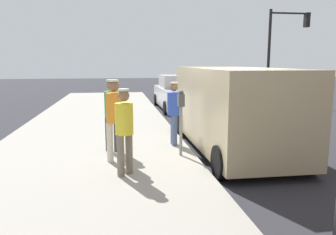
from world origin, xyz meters
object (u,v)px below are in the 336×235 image
Objects in this scene: parked_van at (232,107)px; parked_sedan_behind at (178,94)px; traffic_light_corner at (283,40)px; pedestrian_in_orange at (114,115)px; pedestrian_in_green at (112,111)px; pedestrian_in_yellow at (124,126)px; pedestrian_in_blue at (174,109)px; parking_meter_near at (181,112)px.

parked_van is 7.87m from parked_sedan_behind.
parked_sedan_behind is at bearing 18.56° from traffic_light_corner.
pedestrian_in_green is at bearing -85.57° from pedestrian_in_orange.
pedestrian_in_yellow is at bearing 98.18° from pedestrian_in_green.
pedestrian_in_orange is at bearing 94.43° from pedestrian_in_green.
parked_sedan_behind is (-1.51, -7.61, -0.34)m from pedestrian_in_blue.
pedestrian_in_green is at bearing 46.80° from traffic_light_corner.
parked_sedan_behind is (-2.83, -9.80, -0.35)m from pedestrian_in_yellow.
pedestrian_in_yellow is (-0.19, 0.93, -0.08)m from pedestrian_in_orange.
traffic_light_corner is at bearing -129.24° from pedestrian_in_blue.
parked_van is at bearing 89.86° from parked_sedan_behind.
pedestrian_in_yellow is at bearing 58.82° from pedestrian_in_blue.
traffic_light_corner is (-6.49, -2.18, 2.77)m from parked_sedan_behind.
pedestrian_in_orange is at bearing 71.19° from parked_sedan_behind.
pedestrian_in_yellow is 0.32× the size of traffic_light_corner.
parked_van reaches higher than pedestrian_in_blue.
pedestrian_in_blue reaches higher than parking_meter_near.
parked_van is at bearing -152.82° from parking_meter_near.
traffic_light_corner is (-9.32, -11.98, 2.42)m from pedestrian_in_yellow.
pedestrian_in_green is at bearing 2.90° from parked_van.
pedestrian_in_green is at bearing -21.42° from parking_meter_near.
pedestrian_in_green is at bearing 68.94° from parked_sedan_behind.
traffic_light_corner reaches higher than pedestrian_in_yellow.
parked_van is (-1.50, -0.77, -0.03)m from parking_meter_near.
traffic_light_corner is (-6.51, -10.04, 2.36)m from parked_van.
parking_meter_near is at bearing -138.45° from pedestrian_in_yellow.
pedestrian_in_blue is at bearing 50.76° from traffic_light_corner.
pedestrian_in_yellow is 10.20m from parked_sedan_behind.
parking_meter_near is at bearing 158.58° from pedestrian_in_green.
parked_van is 12.20m from traffic_light_corner.
pedestrian_in_yellow is (1.32, 2.19, 0.01)m from pedestrian_in_blue.
traffic_light_corner is (-8.00, -9.79, 2.43)m from pedestrian_in_blue.
parked_sedan_behind is (-3.09, -8.02, -0.40)m from pedestrian_in_green.
parking_meter_near is at bearing 89.41° from pedestrian_in_blue.
pedestrian_in_blue is at bearing -140.21° from pedestrian_in_orange.
pedestrian_in_blue is 0.92× the size of pedestrian_in_orange.
pedestrian_in_orange is (1.51, 1.26, 0.09)m from pedestrian_in_blue.
pedestrian_in_orange reaches higher than parked_sedan_behind.
parked_sedan_behind is 0.85× the size of traffic_light_corner.
pedestrian_in_yellow is at bearing 34.51° from parked_van.
parking_meter_near is 1.03m from pedestrian_in_blue.
traffic_light_corner is at bearing -133.20° from pedestrian_in_green.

